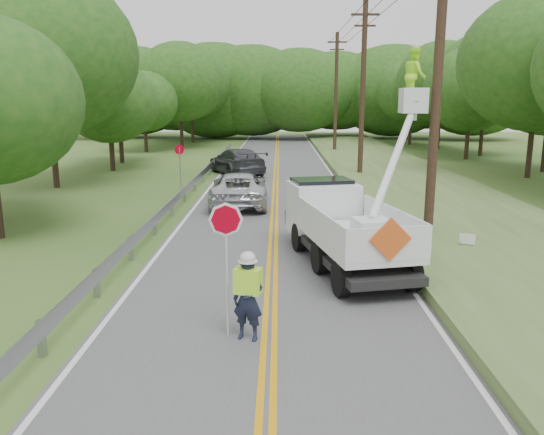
{
  "coord_description": "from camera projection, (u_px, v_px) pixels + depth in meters",
  "views": [
    {
      "loc": [
        0.18,
        -7.96,
        4.58
      ],
      "look_at": [
        0.0,
        6.0,
        1.5
      ],
      "focal_mm": 35.58,
      "sensor_mm": 36.0,
      "label": 1
    }
  ],
  "objects": [
    {
      "name": "tall_grass_verge",
      "position": [
        446.0,
        208.0,
        22.31
      ],
      "size": [
        7.0,
        96.0,
        0.3
      ],
      "primitive_type": "cube",
      "color": "#46622A",
      "rests_on": "ground"
    },
    {
      "name": "flagger",
      "position": [
        247.0,
        292.0,
        10.27
      ],
      "size": [
        1.08,
        0.55,
        2.66
      ],
      "color": "#191E33",
      "rests_on": "road"
    },
    {
      "name": "treeline_left",
      "position": [
        122.0,
        83.0,
        35.83
      ],
      "size": [
        11.26,
        55.96,
        10.85
      ],
      "color": "#332319",
      "rests_on": "ground"
    },
    {
      "name": "suv_silver",
      "position": [
        239.0,
        189.0,
        23.53
      ],
      "size": [
        2.62,
        5.27,
        1.44
      ],
      "primitive_type": "imported",
      "rotation": [
        0.0,
        0.0,
        3.19
      ],
      "color": "silver",
      "rests_on": "road"
    },
    {
      "name": "stop_sign_permanent",
      "position": [
        180.0,
        161.0,
        26.69
      ],
      "size": [
        0.46,
        0.26,
        2.38
      ],
      "color": "gray",
      "rests_on": "ground"
    },
    {
      "name": "treeline_right",
      "position": [
        525.0,
        79.0,
        33.5
      ],
      "size": [
        10.99,
        54.81,
        10.62
      ],
      "color": "#332319",
      "rests_on": "ground"
    },
    {
      "name": "ground",
      "position": [
        267.0,
        387.0,
        8.76
      ],
      "size": [
        140.0,
        140.0,
        0.0
      ],
      "primitive_type": "plane",
      "color": "#2A5320",
      "rests_on": "ground"
    },
    {
      "name": "yard_sign",
      "position": [
        467.0,
        240.0,
        16.07
      ],
      "size": [
        0.43,
        0.2,
        0.65
      ],
      "color": "white",
      "rests_on": "ground"
    },
    {
      "name": "guardrail",
      "position": [
        182.0,
        194.0,
        23.24
      ],
      "size": [
        0.18,
        48.0,
        0.77
      ],
      "color": "gray",
      "rests_on": "ground"
    },
    {
      "name": "utility_poles",
      "position": [
        386.0,
        83.0,
        24.17
      ],
      "size": [
        1.6,
        43.3,
        10.0
      ],
      "color": "black",
      "rests_on": "ground"
    },
    {
      "name": "treeline_horizon",
      "position": [
        278.0,
        91.0,
        62.53
      ],
      "size": [
        55.86,
        14.1,
        10.93
      ],
      "color": "#1D4C17",
      "rests_on": "ground"
    },
    {
      "name": "road",
      "position": [
        274.0,
        211.0,
        22.43
      ],
      "size": [
        7.2,
        96.0,
        0.03
      ],
      "color": "#515053",
      "rests_on": "ground"
    },
    {
      "name": "bucket_truck",
      "position": [
        344.0,
        209.0,
        15.74
      ],
      "size": [
        4.27,
        6.36,
        6.09
      ],
      "color": "black",
      "rests_on": "road"
    },
    {
      "name": "suv_darkgrey",
      "position": [
        237.0,
        161.0,
        33.21
      ],
      "size": [
        4.26,
        5.89,
        1.58
      ],
      "primitive_type": "imported",
      "rotation": [
        0.0,
        0.0,
        3.56
      ],
      "color": "#3D3F46",
      "rests_on": "road"
    }
  ]
}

